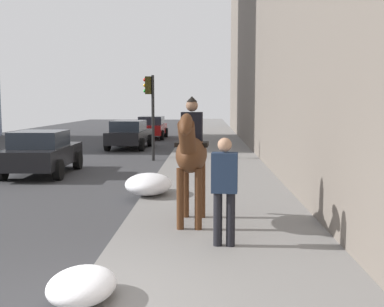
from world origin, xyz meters
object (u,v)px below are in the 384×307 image
Objects in this scene: car_far_lane at (151,127)px; traffic_light_near_curb at (151,103)px; car_near_lane at (42,152)px; car_mid_lane at (129,134)px; mounted_horse_near at (191,153)px; pedestrian_greeting at (224,184)px.

traffic_light_near_curb reaches higher than car_far_lane.
car_near_lane is 0.95× the size of car_mid_lane.
mounted_horse_near is at bearing 9.20° from car_far_lane.
car_far_lane is at bearing 14.78° from pedestrian_greeting.
mounted_horse_near is at bearing 28.24° from pedestrian_greeting.
pedestrian_greeting is (-1.33, -0.56, -0.35)m from mounted_horse_near.
car_mid_lane is at bearing 18.74° from traffic_light_near_curb.
traffic_light_near_curb is at bearing 17.52° from pedestrian_greeting.
mounted_horse_near is at bearing -164.20° from car_mid_lane.
pedestrian_greeting is at bearing 10.05° from car_far_lane.
pedestrian_greeting is 9.79m from car_near_lane.
pedestrian_greeting is at bearing 26.46° from mounted_horse_near.
traffic_light_near_curb reaches higher than mounted_horse_near.
mounted_horse_near is 0.69× the size of traffic_light_near_curb.
mounted_horse_near is 0.60× the size of car_near_lane.
car_mid_lane is 1.02× the size of car_far_lane.
car_near_lane is 1.15× the size of traffic_light_near_curb.
car_mid_lane is at bearing -10.82° from car_near_lane.
car_mid_lane is at bearing 19.53° from pedestrian_greeting.
mounted_horse_near is 0.57× the size of car_mid_lane.
mounted_horse_near reaches higher than car_mid_lane.
car_near_lane is 15.71m from car_far_lane.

